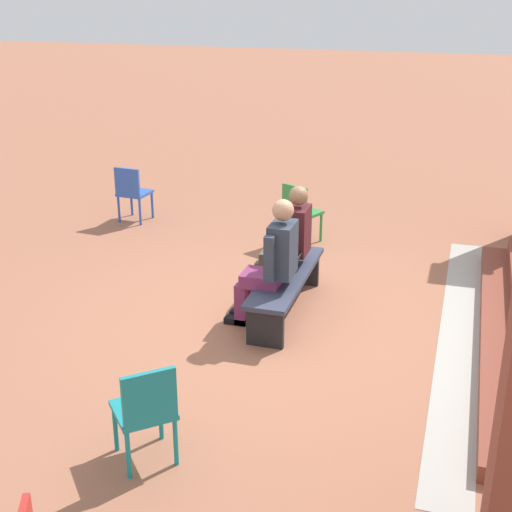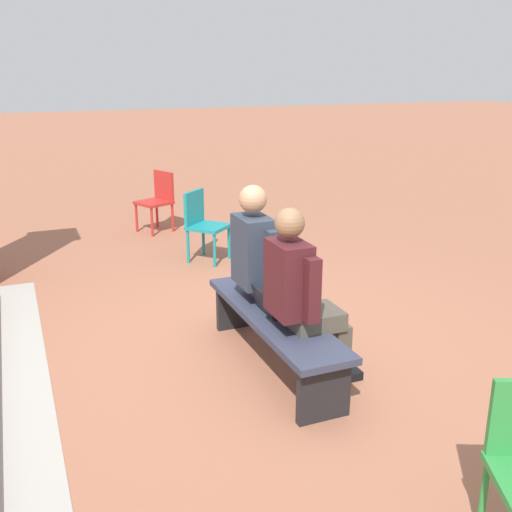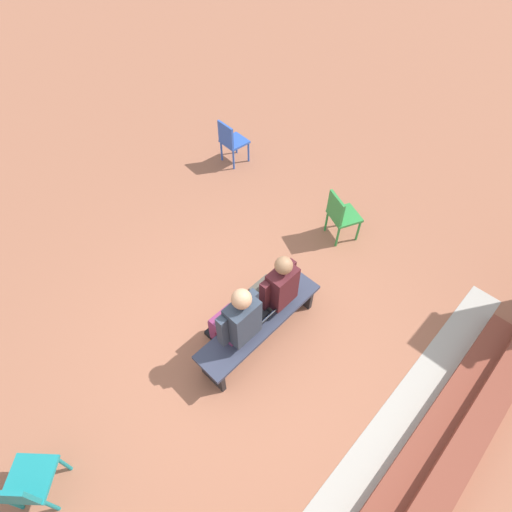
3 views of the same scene
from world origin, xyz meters
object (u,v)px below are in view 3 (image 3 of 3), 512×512
laptop (260,318)px  plastic_chair_mid_courtyard (231,140)px  plastic_chair_foreground (24,486)px  person_adult (236,320)px  plastic_chair_by_pillar (341,214)px  bench (260,323)px  person_student (275,288)px

laptop → plastic_chair_mid_courtyard: plastic_chair_mid_courtyard is taller
plastic_chair_foreground → plastic_chair_mid_courtyard: same height
person_adult → plastic_chair_by_pillar: bearing=-172.9°
person_adult → plastic_chair_mid_courtyard: (-2.66, -2.89, -0.25)m
plastic_chair_foreground → bench: bearing=173.5°
bench → plastic_chair_mid_courtyard: plastic_chair_mid_courtyard is taller
laptop → person_student: bearing=-166.6°
person_adult → plastic_chair_foreground: 2.50m
bench → plastic_chair_by_pillar: bearing=-170.0°
person_student → laptop: bearing=13.4°
plastic_chair_foreground → person_adult: bearing=174.2°
person_adult → plastic_chair_by_pillar: 2.50m
laptop → bench: bearing=-127.1°
plastic_chair_foreground → laptop: bearing=173.2°
laptop → plastic_chair_by_pillar: size_ratio=0.38×
laptop → plastic_chair_foreground: plastic_chair_foreground is taller
bench → plastic_chair_mid_courtyard: size_ratio=2.14×
bench → laptop: laptop is taller
person_adult → plastic_chair_mid_courtyard: 3.94m
person_student → laptop: person_student is taller
bench → plastic_chair_by_pillar: 2.18m
bench → plastic_chair_mid_courtyard: 3.78m
plastic_chair_mid_courtyard → plastic_chair_by_pillar: same height
bench → laptop: bearing=52.9°
bench → plastic_chair_by_pillar: plastic_chair_by_pillar is taller
bench → plastic_chair_foreground: 2.83m
person_student → person_adult: (0.65, -0.00, 0.02)m
plastic_chair_mid_courtyard → plastic_chair_by_pillar: (0.19, 2.59, 0.00)m
person_student → person_adult: size_ratio=0.97×
bench → plastic_chair_foreground: (2.80, -0.32, 0.13)m
person_adult → laptop: person_adult is taller
person_adult → plastic_chair_mid_courtyard: person_adult is taller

